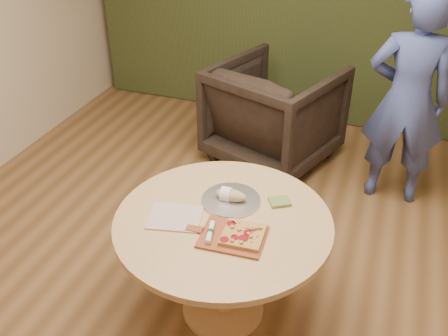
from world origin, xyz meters
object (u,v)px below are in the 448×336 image
person_standing (407,100)px  serving_tray (231,200)px  armchair (275,109)px  bread_roll (230,195)px  flatbread_pizza (243,235)px  cutlery_roll (210,232)px  pizza_paddle (231,236)px  pedestal_table (223,238)px

person_standing → serving_tray: bearing=54.2°
serving_tray → armchair: bearing=95.9°
bread_roll → armchair: size_ratio=0.18×
serving_tray → flatbread_pizza: bearing=-60.2°
serving_tray → bread_roll: size_ratio=1.84×
serving_tray → armchair: 1.81m
cutlery_roll → serving_tray: (0.00, 0.34, -0.02)m
cutlery_roll → pizza_paddle: bearing=2.3°
cutlery_roll → armchair: bearing=82.9°
serving_tray → person_standing: (0.93, 1.53, 0.13)m
serving_tray → bread_roll: bread_roll is taller
pedestal_table → armchair: bearing=95.7°
pizza_paddle → armchair: armchair is taller
serving_tray → person_standing: size_ratio=0.20×
pedestal_table → flatbread_pizza: flatbread_pizza is taller
flatbread_pizza → cutlery_roll: bearing=-166.6°
bread_roll → armchair: armchair is taller
pedestal_table → armchair: (-0.20, 1.96, -0.09)m
pedestal_table → armchair: size_ratio=1.21×
pedestal_table → serving_tray: 0.23m
pedestal_table → person_standing: person_standing is taller
pizza_paddle → cutlery_roll: cutlery_roll is taller
flatbread_pizza → person_standing: size_ratio=0.13×
flatbread_pizza → serving_tray: flatbread_pizza is taller
pizza_paddle → person_standing: person_standing is taller
person_standing → armchair: bearing=-17.3°
pizza_paddle → cutlery_roll: size_ratio=2.29×
pedestal_table → pizza_paddle: bearing=-55.0°
person_standing → pizza_paddle: bearing=61.6°
armchair → person_standing: size_ratio=0.59×
serving_tray → pedestal_table: bearing=-85.5°
bread_roll → armchair: bearing=95.6°
cutlery_roll → flatbread_pizza: bearing=1.4°
bread_roll → person_standing: size_ratio=0.11×
bread_roll → person_standing: person_standing is taller
armchair → serving_tray: bearing=116.3°
bread_roll → armchair: (-0.17, 1.78, -0.27)m
flatbread_pizza → pizza_paddle: bearing=-168.1°
pedestal_table → flatbread_pizza: (0.16, -0.12, 0.17)m
pedestal_table → armchair: armchair is taller
pizza_paddle → serving_tray: 0.33m
flatbread_pizza → armchair: (-0.36, 2.09, -0.26)m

